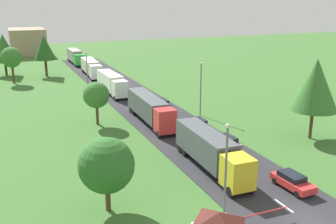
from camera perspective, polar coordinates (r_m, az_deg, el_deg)
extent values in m
plane|color=#3D6B2D|center=(34.04, 19.60, -14.99)|extent=(280.00, 280.00, 0.00)
cube|color=#2B2B30|center=(52.69, 1.57, -2.71)|extent=(10.00, 140.00, 0.06)
cube|color=white|center=(35.82, 16.49, -12.92)|extent=(0.16, 2.40, 0.01)
cube|color=white|center=(41.31, 9.72, -8.40)|extent=(0.16, 2.40, 0.01)
cube|color=white|center=(47.57, 4.62, -4.84)|extent=(0.16, 2.40, 0.01)
cube|color=white|center=(53.44, 1.18, -2.39)|extent=(0.16, 2.40, 0.01)
cube|color=white|center=(58.83, -1.28, -0.64)|extent=(0.16, 2.40, 0.01)
cube|color=white|center=(65.89, -3.81, 1.18)|extent=(0.16, 2.40, 0.01)
cube|color=white|center=(73.21, -5.88, 2.65)|extent=(0.16, 2.40, 0.01)
cube|color=white|center=(79.79, -7.39, 3.73)|extent=(0.16, 2.40, 0.01)
cube|color=white|center=(86.35, -8.65, 4.63)|extent=(0.16, 2.40, 0.01)
cube|color=white|center=(93.81, -9.87, 5.49)|extent=(0.16, 2.40, 0.01)
cube|color=white|center=(101.19, -10.90, 6.21)|extent=(0.16, 2.40, 0.01)
cube|color=white|center=(107.98, -11.71, 6.78)|extent=(0.16, 2.40, 0.01)
cube|color=yellow|center=(36.35, 10.10, -8.59)|extent=(2.51, 2.69, 2.90)
cube|color=black|center=(35.18, 11.20, -8.59)|extent=(2.10, 0.16, 1.28)
cube|color=#4C5156|center=(41.52, 5.40, -4.70)|extent=(2.78, 9.95, 2.95)
cube|color=black|center=(42.14, 5.34, -6.83)|extent=(1.17, 9.41, 0.24)
cylinder|color=black|center=(37.00, 11.93, -10.73)|extent=(0.38, 1.01, 1.00)
cylinder|color=black|center=(35.98, 9.07, -11.38)|extent=(0.38, 1.01, 1.00)
cylinder|color=black|center=(45.07, 4.84, -5.39)|extent=(0.38, 1.01, 1.00)
cylinder|color=black|center=(44.23, 2.39, -5.77)|extent=(0.38, 1.01, 1.00)
cylinder|color=black|center=(46.06, 4.19, -4.89)|extent=(0.38, 1.01, 1.00)
cylinder|color=black|center=(45.24, 1.78, -5.25)|extent=(0.38, 1.01, 1.00)
cube|color=red|center=(50.01, -0.43, -1.27)|extent=(2.50, 2.26, 3.06)
cube|color=black|center=(48.92, 0.01, -0.99)|extent=(2.10, 0.15, 1.35)
cube|color=#4C5156|center=(56.39, -3.05, 0.97)|extent=(2.79, 11.43, 2.90)
cube|color=black|center=(56.85, -3.03, -0.64)|extent=(1.18, 10.82, 0.24)
cylinder|color=black|center=(50.37, 0.91, -2.97)|extent=(0.38, 1.01, 1.00)
cylinder|color=black|center=(49.65, -1.33, -3.26)|extent=(0.38, 1.01, 1.00)
cylinder|color=black|center=(60.30, -3.12, 0.25)|extent=(0.38, 1.01, 1.00)
cylinder|color=black|center=(59.70, -5.03, 0.05)|extent=(0.38, 1.01, 1.00)
cylinder|color=black|center=(61.55, -3.52, 0.58)|extent=(0.38, 1.01, 1.00)
cylinder|color=black|center=(60.96, -5.40, 0.38)|extent=(0.38, 1.01, 1.00)
cube|color=white|center=(68.70, -7.00, 3.37)|extent=(2.50, 2.44, 2.86)
cube|color=black|center=(67.54, -6.72, 3.60)|extent=(2.10, 0.15, 1.26)
cube|color=white|center=(74.40, -8.46, 4.55)|extent=(2.74, 9.30, 2.89)
cube|color=black|center=(74.75, -8.41, 3.31)|extent=(1.13, 8.79, 0.24)
cylinder|color=black|center=(68.79, -5.97, 2.19)|extent=(0.38, 1.01, 1.00)
cylinder|color=black|center=(68.18, -7.64, 2.01)|extent=(0.38, 1.01, 1.00)
cylinder|color=black|center=(77.65, -8.24, 3.73)|extent=(0.38, 1.01, 1.00)
cylinder|color=black|center=(77.11, -9.74, 3.57)|extent=(0.38, 1.01, 1.00)
cylinder|color=black|center=(78.69, -8.47, 3.88)|extent=(0.38, 1.01, 1.00)
cylinder|color=black|center=(78.16, -9.95, 3.73)|extent=(0.38, 1.01, 1.00)
cube|color=white|center=(86.05, -10.44, 5.78)|extent=(2.52, 2.86, 2.77)
cube|color=black|center=(84.67, -10.28, 5.97)|extent=(2.10, 0.16, 1.22)
cube|color=beige|center=(92.52, -11.27, 6.64)|extent=(2.78, 10.02, 2.77)
cube|color=black|center=(92.78, -11.22, 5.68)|extent=(1.17, 9.48, 0.24)
cylinder|color=black|center=(85.83, -9.61, 4.85)|extent=(0.38, 1.01, 1.00)
cylinder|color=black|center=(85.44, -10.99, 4.73)|extent=(0.38, 1.01, 1.00)
cylinder|color=black|center=(95.88, -10.93, 5.97)|extent=(0.38, 1.01, 1.00)
cylinder|color=black|center=(95.53, -12.17, 5.86)|extent=(0.38, 1.01, 1.00)
cylinder|color=black|center=(97.04, -11.06, 6.08)|extent=(0.38, 1.01, 1.00)
cylinder|color=black|center=(96.69, -12.29, 5.97)|extent=(0.38, 1.01, 1.00)
cube|color=green|center=(104.74, -12.79, 7.43)|extent=(2.46, 2.58, 2.62)
cube|color=black|center=(103.49, -12.67, 7.60)|extent=(2.10, 0.12, 1.15)
cube|color=gray|center=(110.69, -13.43, 8.08)|extent=(2.59, 9.11, 2.92)
cube|color=black|center=(110.92, -13.38, 7.23)|extent=(0.98, 8.64, 0.24)
cylinder|color=black|center=(104.52, -12.11, 6.73)|extent=(0.36, 1.00, 1.00)
cylinder|color=black|center=(104.13, -13.24, 6.62)|extent=(0.36, 1.00, 1.00)
cylinder|color=black|center=(113.77, -13.11, 7.41)|extent=(0.36, 1.00, 1.00)
cylinder|color=black|center=(113.41, -14.16, 7.32)|extent=(0.36, 1.00, 1.00)
cylinder|color=black|center=(114.83, -13.21, 7.49)|extent=(0.36, 1.00, 1.00)
cylinder|color=black|center=(114.48, -14.25, 7.39)|extent=(0.36, 1.00, 1.00)
cube|color=red|center=(38.63, 17.69, -9.74)|extent=(2.00, 4.41, 0.65)
cube|color=black|center=(38.53, 17.54, -8.86)|extent=(1.63, 2.49, 0.49)
cylinder|color=black|center=(38.37, 20.06, -10.69)|extent=(0.25, 0.65, 0.64)
cylinder|color=black|center=(37.32, 18.27, -11.30)|extent=(0.25, 0.65, 0.64)
cylinder|color=black|center=(40.23, 17.08, -9.12)|extent=(0.25, 0.65, 0.64)
cylinder|color=black|center=(39.23, 15.30, -9.64)|extent=(0.25, 0.65, 0.64)
cube|color=gray|center=(47.26, 8.44, -4.33)|extent=(1.90, 4.61, 0.58)
cube|color=black|center=(46.89, 8.62, -3.78)|extent=(1.54, 2.60, 0.52)
cylinder|color=black|center=(48.17, 6.65, -4.22)|extent=(0.25, 0.65, 0.64)
cylinder|color=black|center=(48.95, 8.16, -3.94)|extent=(0.25, 0.65, 0.64)
cylinder|color=black|center=(45.77, 8.70, -5.42)|extent=(0.25, 0.65, 0.64)
cylinder|color=black|center=(46.59, 10.25, -5.10)|extent=(0.25, 0.65, 0.64)
cube|color=black|center=(53.17, 4.27, -1.83)|extent=(1.94, 4.30, 0.61)
cube|color=black|center=(52.82, 4.39, -1.30)|extent=(1.61, 2.41, 0.55)
cylinder|color=black|center=(54.13, 2.75, -1.82)|extent=(0.23, 0.64, 0.64)
cylinder|color=black|center=(54.86, 4.33, -1.59)|extent=(0.23, 0.64, 0.64)
cylinder|color=black|center=(51.68, 4.19, -2.72)|extent=(0.23, 0.64, 0.64)
cylinder|color=black|center=(52.45, 5.82, -2.48)|extent=(0.23, 0.64, 0.64)
cube|color=blue|center=(63.23, -0.94, 1.18)|extent=(1.84, 4.62, 0.69)
cube|color=black|center=(62.88, -0.87, 1.64)|extent=(1.53, 2.60, 0.47)
cylinder|color=black|center=(64.47, -2.10, 1.15)|extent=(0.23, 0.64, 0.64)
cylinder|color=black|center=(65.01, -0.80, 1.29)|extent=(0.23, 0.64, 0.64)
cylinder|color=black|center=(61.64, -1.10, 0.46)|extent=(0.23, 0.64, 0.64)
cylinder|color=black|center=(62.21, 0.26, 0.60)|extent=(0.23, 0.64, 0.64)
pyramid|color=#4C1E19|center=(26.83, 7.36, -15.09)|extent=(3.07, 3.29, 0.88)
cube|color=orange|center=(31.55, 10.17, -15.77)|extent=(0.28, 0.28, 1.05)
cylinder|color=red|center=(32.46, 13.65, -14.03)|extent=(4.50, 0.10, 0.10)
cylinder|color=slate|center=(31.00, 8.36, -9.14)|extent=(0.18, 0.18, 7.84)
sphere|color=silver|center=(29.51, 8.68, -2.02)|extent=(0.36, 0.36, 0.36)
cylinder|color=slate|center=(58.69, 4.77, 3.17)|extent=(0.18, 0.18, 7.85)
sphere|color=silver|center=(57.92, 4.87, 7.07)|extent=(0.36, 0.36, 0.36)
cylinder|color=slate|center=(76.13, -11.66, 5.71)|extent=(0.18, 0.18, 7.35)
sphere|color=silver|center=(75.55, -11.82, 8.54)|extent=(0.36, 0.36, 0.36)
cylinder|color=#513823|center=(33.77, -8.72, -12.16)|extent=(0.43, 0.43, 2.32)
sphere|color=#2D6628|center=(32.50, -8.93, -7.66)|extent=(4.64, 4.64, 4.64)
cylinder|color=#513823|center=(88.28, -21.58, 5.15)|extent=(0.50, 0.50, 3.82)
sphere|color=#38702D|center=(87.74, -21.82, 7.39)|extent=(4.24, 4.24, 4.24)
cylinder|color=#513823|center=(55.79, -10.24, -0.37)|extent=(0.40, 0.40, 2.89)
sphere|color=#38702D|center=(55.07, -10.39, 2.44)|extent=(3.65, 3.65, 3.65)
cylinder|color=#513823|center=(52.57, 20.08, -1.66)|extent=(0.40, 0.40, 3.74)
cone|color=#38702D|center=(51.34, 20.62, 3.75)|extent=(5.83, 5.83, 6.41)
cylinder|color=#513823|center=(93.86, -17.29, 6.14)|extent=(0.58, 0.58, 3.78)
cone|color=#23561E|center=(93.23, -17.52, 8.90)|extent=(4.89, 4.89, 5.37)
cylinder|color=#513823|center=(98.00, -22.49, 5.85)|extent=(0.54, 0.54, 3.16)
cone|color=#2D6628|center=(97.36, -22.78, 8.57)|extent=(5.67, 5.67, 6.24)
cube|color=#9E846B|center=(133.00, -19.75, 9.61)|extent=(10.52, 13.91, 8.02)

